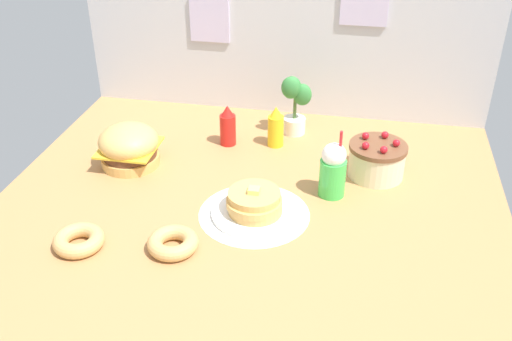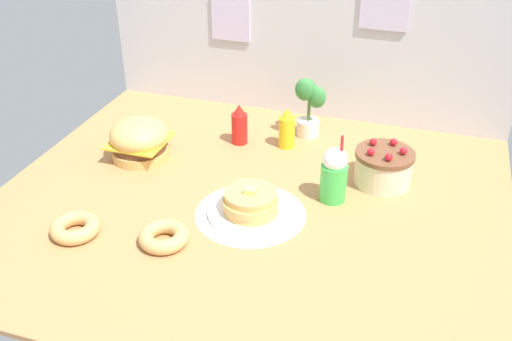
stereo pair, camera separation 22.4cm
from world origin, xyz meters
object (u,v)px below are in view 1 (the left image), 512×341
Objects in this scene: cream_soda_cup at (333,170)px; potted_plant at (295,103)px; burger at (129,146)px; pancake_stack at (255,205)px; donut_pink_glaze at (79,240)px; ketchup_bottle at (228,126)px; layer_cake at (377,160)px; mustard_bottle at (276,128)px; donut_chocolate at (173,243)px.

potted_plant reaches higher than cream_soda_cup.
burger reaches higher than pancake_stack.
cream_soda_cup is 1.61× the size of donut_pink_glaze.
burger is 78.06cm from potted_plant.
ketchup_bottle reaches higher than burger.
mustard_bottle reaches higher than layer_cake.
potted_plant reaches higher than ketchup_bottle.
cream_soda_cup reaches higher than ketchup_bottle.
ketchup_bottle reaches higher than layer_cake.
layer_cake is 1.25× the size of mustard_bottle.
cream_soda_cup is at bearing 31.18° from donut_pink_glaze.
potted_plant reaches higher than donut_pink_glaze.
pancake_stack is at bearing 28.54° from donut_pink_glaze.
pancake_stack reaches higher than donut_pink_glaze.
pancake_stack is at bearing -66.68° from ketchup_bottle.
layer_cake reaches higher than donut_chocolate.
cream_soda_cup is 68.56cm from donut_chocolate.
mustard_bottle is (21.48, 2.97, 0.00)cm from ketchup_bottle.
potted_plant is (-22.01, 50.05, 4.34)cm from cream_soda_cup.
burger is 87.21cm from cream_soda_cup.
layer_cake is 1.25× the size of ketchup_bottle.
potted_plant reaches higher than donut_chocolate.
pancake_stack is at bearing -94.16° from potted_plant.
donut_pink_glaze is 32.79cm from donut_chocolate.
donut_chocolate is (-22.21, -81.57, -6.00)cm from mustard_bottle.
donut_pink_glaze is (-33.16, -83.52, -6.00)cm from ketchup_bottle.
pancake_stack is 34.82cm from donut_chocolate.
ketchup_bottle is (-22.87, 53.05, 4.46)cm from pancake_stack.
cream_soda_cup is at bearing 36.21° from pancake_stack.
donut_chocolate is at bearing -138.17° from cream_soda_cup.
potted_plant is at bearing 85.84° from pancake_stack.
ketchup_bottle is at bearing 68.35° from donut_pink_glaze.
burger reaches higher than donut_pink_glaze.
potted_plant is (61.11, 100.35, 12.71)cm from donut_pink_glaze.
ketchup_bottle is 78.83cm from donut_chocolate.
potted_plant is at bearing 64.95° from mustard_bottle.
layer_cake is 68.49cm from ketchup_bottle.
pancake_stack is 1.70× the size of ketchup_bottle.
donut_chocolate is at bearing 8.63° from donut_pink_glaze.
donut_chocolate is at bearing -90.54° from ketchup_bottle.
burger reaches higher than layer_cake.
layer_cake is at bearing 6.07° from burger.
mustard_bottle reaches higher than donut_pink_glaze.
burger is at bearing -153.57° from mustard_bottle.
ketchup_bottle reaches higher than donut_chocolate.
donut_chocolate is at bearing -105.23° from mustard_bottle.
ketchup_bottle is at bearing 89.46° from donut_chocolate.
layer_cake reaches higher than pancake_stack.
burger is at bearing -146.53° from potted_plant.
ketchup_bottle is 1.08× the size of donut_pink_glaze.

